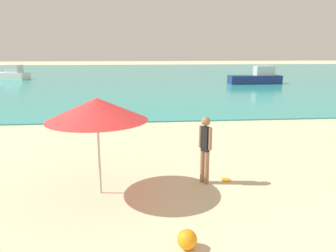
% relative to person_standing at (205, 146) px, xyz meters
% --- Properties ---
extents(water, '(160.00, 60.00, 0.06)m').
position_rel_person_standing_xyz_m(water, '(-1.04, 36.98, -0.90)').
color(water, teal).
rests_on(water, ground).
extents(person_standing, '(0.27, 0.31, 1.64)m').
position_rel_person_standing_xyz_m(person_standing, '(0.00, 0.00, 0.00)').
color(person_standing, '#936B4C').
rests_on(person_standing, ground).
extents(frisbee, '(0.24, 0.24, 0.03)m').
position_rel_person_standing_xyz_m(frisbee, '(0.57, 0.09, -0.92)').
color(frisbee, orange).
rests_on(frisbee, ground).
extents(boat_near, '(4.92, 1.65, 1.66)m').
position_rel_person_standing_xyz_m(boat_near, '(9.78, 23.03, -0.30)').
color(boat_near, navy).
rests_on(boat_near, water).
extents(boat_far, '(4.90, 3.02, 1.59)m').
position_rel_person_standing_xyz_m(boat_far, '(-15.40, 30.15, -0.33)').
color(boat_far, white).
rests_on(boat_far, water).
extents(beach_ball, '(0.33, 0.33, 0.33)m').
position_rel_person_standing_xyz_m(beach_ball, '(-0.83, -2.67, -0.77)').
color(beach_ball, orange).
rests_on(beach_ball, ground).
extents(beach_umbrella, '(2.19, 2.19, 2.18)m').
position_rel_person_standing_xyz_m(beach_umbrella, '(-2.46, -0.35, 0.99)').
color(beach_umbrella, '#B7B7BC').
rests_on(beach_umbrella, ground).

